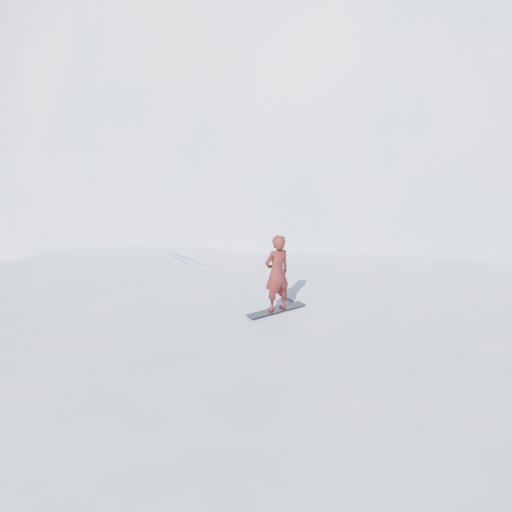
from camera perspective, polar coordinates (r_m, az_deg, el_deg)
The scene contains 8 objects.
ground at distance 12.75m, azimuth 12.69°, elevation -17.66°, with size 400.00×400.00×0.00m, color white.
near_ridge at distance 15.24m, azimuth 7.94°, elevation -11.13°, with size 36.00×28.00×4.80m, color white.
summit_peak at distance 45.12m, azimuth 11.70°, elevation 7.79°, with size 60.00×56.00×56.00m, color white.
peak_shoulder at distance 33.32m, azimuth 2.69°, elevation 4.81°, with size 28.00×24.00×18.00m, color white.
wind_bumps at distance 13.82m, azimuth 4.89°, elevation -14.23°, with size 16.00×14.40×1.00m.
snowboard at distance 12.06m, azimuth 2.35°, elevation -6.17°, with size 1.56×0.29×0.03m, color black.
snowboarder at distance 11.72m, azimuth 2.40°, elevation -1.97°, with size 0.67×0.44×1.85m, color maroon.
board_tracks at distance 14.55m, azimuth -4.31°, elevation -1.98°, with size 1.45×5.97×0.04m.
Camera 1 is at (-7.31, -7.54, 7.23)m, focal length 35.00 mm.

